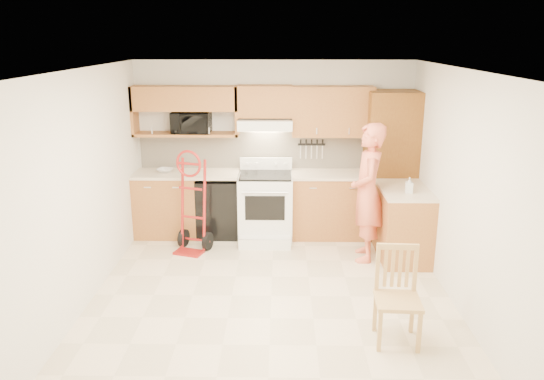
{
  "coord_description": "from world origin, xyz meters",
  "views": [
    {
      "loc": [
        0.09,
        -5.46,
        2.82
      ],
      "look_at": [
        0.0,
        0.5,
        1.1
      ],
      "focal_mm": 35.3,
      "sensor_mm": 36.0,
      "label": 1
    }
  ],
  "objects_px": {
    "range": "(265,202)",
    "person": "(367,193)",
    "hand_truck": "(190,207)",
    "microwave": "(191,122)",
    "dining_chair": "(398,297)"
  },
  "relations": [
    {
      "from": "person",
      "to": "microwave",
      "type": "bearing_deg",
      "value": -108.22
    },
    {
      "from": "hand_truck",
      "to": "dining_chair",
      "type": "bearing_deg",
      "value": -25.08
    },
    {
      "from": "hand_truck",
      "to": "range",
      "type": "bearing_deg",
      "value": 44.4
    },
    {
      "from": "microwave",
      "to": "range",
      "type": "bearing_deg",
      "value": -14.04
    },
    {
      "from": "microwave",
      "to": "hand_truck",
      "type": "height_order",
      "value": "microwave"
    },
    {
      "from": "person",
      "to": "hand_truck",
      "type": "xyz_separation_m",
      "value": [
        -2.31,
        0.2,
        -0.27
      ]
    },
    {
      "from": "person",
      "to": "hand_truck",
      "type": "bearing_deg",
      "value": -90.76
    },
    {
      "from": "person",
      "to": "hand_truck",
      "type": "height_order",
      "value": "person"
    },
    {
      "from": "range",
      "to": "person",
      "type": "height_order",
      "value": "person"
    },
    {
      "from": "microwave",
      "to": "range",
      "type": "height_order",
      "value": "microwave"
    },
    {
      "from": "microwave",
      "to": "person",
      "type": "bearing_deg",
      "value": -20.31
    },
    {
      "from": "range",
      "to": "dining_chair",
      "type": "relative_size",
      "value": 1.21
    },
    {
      "from": "range",
      "to": "hand_truck",
      "type": "height_order",
      "value": "hand_truck"
    },
    {
      "from": "range",
      "to": "person",
      "type": "relative_size",
      "value": 0.62
    },
    {
      "from": "person",
      "to": "range",
      "type": "bearing_deg",
      "value": -112.87
    }
  ]
}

